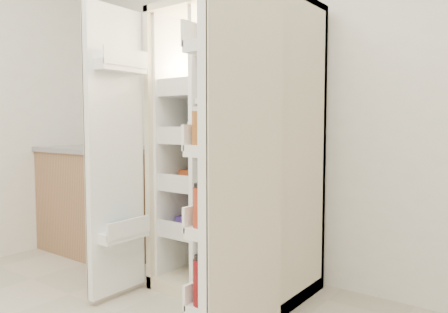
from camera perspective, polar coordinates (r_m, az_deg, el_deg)
The scene contains 5 objects.
wall_back at distance 2.99m, azimuth 7.92°, elevation 9.77°, with size 4.00×0.02×2.70m, color white.
refrigerator at distance 2.75m, azimuth 2.48°, elevation -2.34°, with size 0.92×0.70×1.80m.
freezer_door at distance 2.64m, azimuth -14.38°, elevation 0.47°, with size 0.15×0.40×1.72m.
fridge_door at distance 1.90m, azimuth 2.23°, elevation -1.29°, with size 0.17×0.58×1.72m.
kitchen_counter at distance 3.75m, azimuth -16.44°, elevation -5.44°, with size 1.21×0.64×0.88m.
Camera 1 is at (1.44, -0.60, 1.05)m, focal length 34.00 mm.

